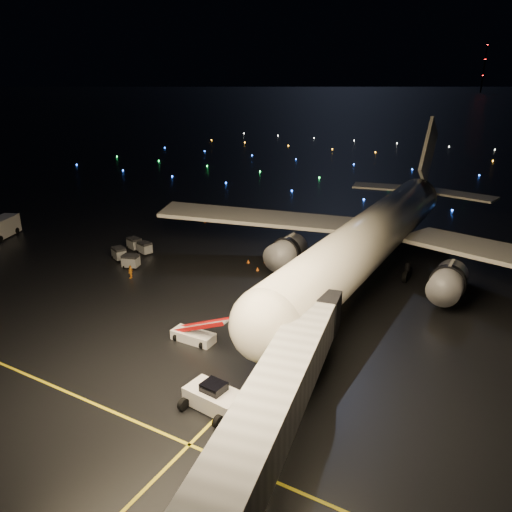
{
  "coord_description": "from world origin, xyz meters",
  "views": [
    {
      "loc": [
        29.1,
        -30.98,
        23.06
      ],
      "look_at": [
        4.49,
        12.0,
        5.0
      ],
      "focal_mm": 35.0,
      "sensor_mm": 36.0,
      "label": 1
    }
  ],
  "objects_px": {
    "service_truck": "(1,228)",
    "baggage_cart_1": "(119,254)",
    "airliner": "(382,204)",
    "baggage_cart_0": "(145,248)",
    "pushback_tug": "(214,395)",
    "crew_c": "(131,272)",
    "baggage_cart_3": "(134,244)",
    "belt_loader": "(193,327)",
    "baggage_cart_2": "(131,261)"
  },
  "relations": [
    {
      "from": "pushback_tug",
      "to": "baggage_cart_3",
      "type": "bearing_deg",
      "value": 147.2
    },
    {
      "from": "service_truck",
      "to": "baggage_cart_3",
      "type": "bearing_deg",
      "value": -7.17
    },
    {
      "from": "belt_loader",
      "to": "baggage_cart_1",
      "type": "height_order",
      "value": "belt_loader"
    },
    {
      "from": "airliner",
      "to": "belt_loader",
      "type": "xyz_separation_m",
      "value": [
        -9.2,
        -25.94,
        -7.03
      ]
    },
    {
      "from": "airliner",
      "to": "pushback_tug",
      "type": "xyz_separation_m",
      "value": [
        -2.01,
        -33.06,
        -7.45
      ]
    },
    {
      "from": "pushback_tug",
      "to": "crew_c",
      "type": "distance_m",
      "value": 27.54
    },
    {
      "from": "baggage_cart_1",
      "to": "baggage_cart_2",
      "type": "xyz_separation_m",
      "value": [
        3.39,
        -1.42,
        0.01
      ]
    },
    {
      "from": "service_truck",
      "to": "baggage_cart_1",
      "type": "relative_size",
      "value": 4.06
    },
    {
      "from": "pushback_tug",
      "to": "baggage_cart_2",
      "type": "bearing_deg",
      "value": 149.94
    },
    {
      "from": "belt_loader",
      "to": "crew_c",
      "type": "distance_m",
      "value": 17.68
    },
    {
      "from": "baggage_cart_3",
      "to": "baggage_cart_0",
      "type": "bearing_deg",
      "value": 2.89
    },
    {
      "from": "airliner",
      "to": "baggage_cart_0",
      "type": "height_order",
      "value": "airliner"
    },
    {
      "from": "service_truck",
      "to": "baggage_cart_3",
      "type": "height_order",
      "value": "service_truck"
    },
    {
      "from": "belt_loader",
      "to": "baggage_cart_3",
      "type": "relative_size",
      "value": 3.08
    },
    {
      "from": "airliner",
      "to": "baggage_cart_1",
      "type": "relative_size",
      "value": 30.69
    },
    {
      "from": "pushback_tug",
      "to": "baggage_cart_2",
      "type": "xyz_separation_m",
      "value": [
        -25.15,
        18.2,
        -0.19
      ]
    },
    {
      "from": "belt_loader",
      "to": "baggage_cart_3",
      "type": "height_order",
      "value": "belt_loader"
    },
    {
      "from": "baggage_cart_0",
      "to": "baggage_cart_1",
      "type": "xyz_separation_m",
      "value": [
        -1.32,
        -3.49,
        0.03
      ]
    },
    {
      "from": "baggage_cart_1",
      "to": "baggage_cart_0",
      "type": "bearing_deg",
      "value": 93.14
    },
    {
      "from": "baggage_cart_0",
      "to": "baggage_cart_2",
      "type": "bearing_deg",
      "value": -51.19
    },
    {
      "from": "pushback_tug",
      "to": "baggage_cart_0",
      "type": "xyz_separation_m",
      "value": [
        -27.22,
        23.11,
        -0.23
      ]
    },
    {
      "from": "crew_c",
      "to": "baggage_cart_1",
      "type": "height_order",
      "value": "baggage_cart_1"
    },
    {
      "from": "baggage_cart_0",
      "to": "baggage_cart_1",
      "type": "bearing_deg",
      "value": -94.75
    },
    {
      "from": "belt_loader",
      "to": "crew_c",
      "type": "bearing_deg",
      "value": 150.64
    },
    {
      "from": "crew_c",
      "to": "baggage_cart_3",
      "type": "bearing_deg",
      "value": -154.71
    },
    {
      "from": "service_truck",
      "to": "baggage_cart_1",
      "type": "xyz_separation_m",
      "value": [
        22.37,
        1.55,
        -0.63
      ]
    },
    {
      "from": "pushback_tug",
      "to": "baggage_cart_1",
      "type": "height_order",
      "value": "pushback_tug"
    },
    {
      "from": "airliner",
      "to": "baggage_cart_0",
      "type": "relative_size",
      "value": 31.77
    },
    {
      "from": "baggage_cart_0",
      "to": "belt_loader",
      "type": "bearing_deg",
      "value": -22.61
    },
    {
      "from": "baggage_cart_0",
      "to": "baggage_cart_3",
      "type": "xyz_separation_m",
      "value": [
        -2.5,
        0.64,
        0.02
      ]
    },
    {
      "from": "belt_loader",
      "to": "baggage_cart_3",
      "type": "xyz_separation_m",
      "value": [
        -22.52,
        16.63,
        -0.63
      ]
    },
    {
      "from": "belt_loader",
      "to": "baggage_cart_0",
      "type": "relative_size",
      "value": 3.17
    },
    {
      "from": "airliner",
      "to": "service_truck",
      "type": "bearing_deg",
      "value": -163.96
    },
    {
      "from": "baggage_cart_2",
      "to": "pushback_tug",
      "type": "bearing_deg",
      "value": -52.98
    },
    {
      "from": "pushback_tug",
      "to": "service_truck",
      "type": "xyz_separation_m",
      "value": [
        -50.91,
        18.07,
        0.43
      ]
    },
    {
      "from": "baggage_cart_3",
      "to": "baggage_cart_2",
      "type": "bearing_deg",
      "value": -33.24
    },
    {
      "from": "crew_c",
      "to": "baggage_cart_2",
      "type": "distance_m",
      "value": 3.59
    },
    {
      "from": "baggage_cart_0",
      "to": "baggage_cart_3",
      "type": "bearing_deg",
      "value": -178.46
    },
    {
      "from": "pushback_tug",
      "to": "service_truck",
      "type": "bearing_deg",
      "value": 166.3
    },
    {
      "from": "baggage_cart_3",
      "to": "service_truck",
      "type": "bearing_deg",
      "value": -147.63
    },
    {
      "from": "service_truck",
      "to": "baggage_cart_0",
      "type": "height_order",
      "value": "service_truck"
    },
    {
      "from": "service_truck",
      "to": "baggage_cart_3",
      "type": "distance_m",
      "value": 21.96
    },
    {
      "from": "baggage_cart_2",
      "to": "baggage_cart_3",
      "type": "bearing_deg",
      "value": 112.34
    },
    {
      "from": "service_truck",
      "to": "crew_c",
      "type": "bearing_deg",
      "value": -27.27
    },
    {
      "from": "baggage_cart_2",
      "to": "baggage_cart_3",
      "type": "xyz_separation_m",
      "value": [
        -4.57,
        5.55,
        -0.02
      ]
    },
    {
      "from": "crew_c",
      "to": "baggage_cart_0",
      "type": "height_order",
      "value": "same"
    },
    {
      "from": "crew_c",
      "to": "baggage_cart_1",
      "type": "distance_m",
      "value": 7.09
    },
    {
      "from": "baggage_cart_2",
      "to": "baggage_cart_3",
      "type": "relative_size",
      "value": 1.02
    },
    {
      "from": "service_truck",
      "to": "baggage_cart_0",
      "type": "distance_m",
      "value": 24.24
    },
    {
      "from": "baggage_cart_3",
      "to": "pushback_tug",
      "type": "bearing_deg",
      "value": -21.3
    }
  ]
}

